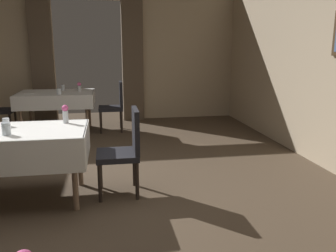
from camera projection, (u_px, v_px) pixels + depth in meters
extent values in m
plane|color=#4C3D2D|center=(76.00, 200.00, 3.68)|extent=(10.08, 10.08, 0.00)
cube|color=tan|center=(179.00, 50.00, 7.71)|extent=(2.50, 0.12, 3.00)
cube|color=brown|center=(42.00, 62.00, 7.15)|extent=(0.44, 0.14, 2.52)
cube|color=brown|center=(133.00, 61.00, 7.45)|extent=(0.44, 0.14, 2.52)
cylinder|color=#7A604C|center=(75.00, 175.00, 3.37)|extent=(0.06, 0.06, 0.71)
cylinder|color=#7A604C|center=(80.00, 155.00, 3.99)|extent=(0.06, 0.06, 0.71)
cube|color=#7A604C|center=(20.00, 132.00, 3.51)|extent=(1.24, 0.81, 0.03)
cube|color=white|center=(20.00, 130.00, 3.51)|extent=(1.30, 0.87, 0.01)
cube|color=white|center=(10.00, 159.00, 3.13)|extent=(1.30, 0.02, 0.33)
cube|color=white|center=(30.00, 135.00, 3.96)|extent=(1.30, 0.02, 0.33)
cube|color=white|center=(87.00, 143.00, 3.65)|extent=(0.02, 0.87, 0.33)
cylinder|color=#7A604C|center=(21.00, 119.00, 6.05)|extent=(0.06, 0.06, 0.71)
cylinder|color=#7A604C|center=(87.00, 116.00, 6.23)|extent=(0.06, 0.06, 0.71)
cylinder|color=#7A604C|center=(30.00, 110.00, 6.81)|extent=(0.06, 0.06, 0.71)
cylinder|color=#7A604C|center=(89.00, 109.00, 7.00)|extent=(0.06, 0.06, 0.71)
cube|color=#7A604C|center=(56.00, 93.00, 6.44)|extent=(1.28, 0.96, 0.03)
cube|color=white|center=(56.00, 92.00, 6.44)|extent=(1.34, 1.02, 0.01)
cube|color=white|center=(52.00, 103.00, 5.98)|extent=(1.34, 0.02, 0.25)
cube|color=white|center=(60.00, 95.00, 6.95)|extent=(1.34, 0.02, 0.25)
cube|color=white|center=(18.00, 100.00, 6.35)|extent=(0.02, 1.02, 0.25)
cube|color=white|center=(93.00, 98.00, 6.58)|extent=(0.02, 1.02, 0.25)
cylinder|color=black|center=(100.00, 183.00, 3.58)|extent=(0.04, 0.04, 0.42)
cylinder|color=black|center=(100.00, 170.00, 3.94)|extent=(0.04, 0.04, 0.42)
cylinder|color=black|center=(137.00, 180.00, 3.64)|extent=(0.04, 0.04, 0.42)
cylinder|color=black|center=(134.00, 168.00, 4.01)|extent=(0.04, 0.04, 0.42)
cube|color=black|center=(117.00, 155.00, 3.74)|extent=(0.44, 0.44, 0.06)
cube|color=black|center=(136.00, 131.00, 3.72)|extent=(0.05, 0.42, 0.48)
cylinder|color=black|center=(16.00, 121.00, 6.59)|extent=(0.04, 0.04, 0.42)
cylinder|color=black|center=(10.00, 125.00, 6.23)|extent=(0.04, 0.04, 0.42)
cube|color=black|center=(1.00, 111.00, 6.33)|extent=(0.44, 0.44, 0.06)
cylinder|color=black|center=(101.00, 122.00, 6.42)|extent=(0.04, 0.04, 0.42)
cylinder|color=black|center=(101.00, 118.00, 6.79)|extent=(0.04, 0.04, 0.42)
cylinder|color=black|center=(122.00, 122.00, 6.49)|extent=(0.04, 0.04, 0.42)
cylinder|color=black|center=(121.00, 118.00, 6.85)|extent=(0.04, 0.04, 0.42)
cube|color=black|center=(111.00, 108.00, 6.59)|extent=(0.44, 0.44, 0.06)
cube|color=black|center=(121.00, 95.00, 6.56)|extent=(0.05, 0.42, 0.48)
cylinder|color=silver|center=(66.00, 117.00, 3.81)|extent=(0.06, 0.06, 0.14)
sphere|color=#D84C8C|center=(65.00, 108.00, 3.79)|extent=(0.07, 0.07, 0.07)
cylinder|color=silver|center=(6.00, 129.00, 3.30)|extent=(0.08, 0.08, 0.12)
cylinder|color=silver|center=(6.00, 122.00, 3.67)|extent=(0.07, 0.07, 0.09)
cylinder|color=silver|center=(79.00, 89.00, 6.49)|extent=(0.06, 0.06, 0.11)
sphere|color=#D84C8C|center=(79.00, 84.00, 6.47)|extent=(0.07, 0.07, 0.07)
cylinder|color=white|center=(29.00, 93.00, 6.23)|extent=(0.20, 0.20, 0.01)
cylinder|color=silver|center=(59.00, 91.00, 6.13)|extent=(0.08, 0.08, 0.10)
cylinder|color=silver|center=(63.00, 88.00, 6.70)|extent=(0.07, 0.07, 0.10)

